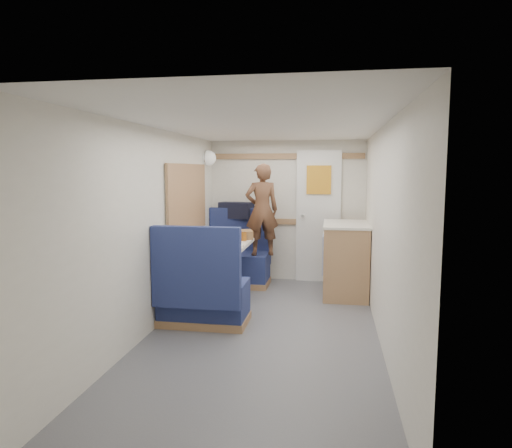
% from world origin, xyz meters
% --- Properties ---
extents(floor, '(4.50, 4.50, 0.00)m').
position_xyz_m(floor, '(0.00, 0.00, 0.00)').
color(floor, '#515156').
rests_on(floor, ground).
extents(ceiling, '(4.50, 4.50, 0.00)m').
position_xyz_m(ceiling, '(0.00, 0.00, 2.00)').
color(ceiling, silver).
rests_on(ceiling, wall_back).
extents(wall_back, '(2.20, 0.02, 2.00)m').
position_xyz_m(wall_back, '(0.00, 2.25, 1.00)').
color(wall_back, silver).
rests_on(wall_back, floor).
extents(wall_left, '(0.02, 4.50, 2.00)m').
position_xyz_m(wall_left, '(-1.10, 0.00, 1.00)').
color(wall_left, silver).
rests_on(wall_left, floor).
extents(wall_right, '(0.02, 4.50, 2.00)m').
position_xyz_m(wall_right, '(1.10, 0.00, 1.00)').
color(wall_right, silver).
rests_on(wall_right, floor).
extents(oak_trim_low, '(2.15, 0.02, 0.08)m').
position_xyz_m(oak_trim_low, '(0.00, 2.23, 0.85)').
color(oak_trim_low, '#8C633F').
rests_on(oak_trim_low, wall_back).
extents(oak_trim_high, '(2.15, 0.02, 0.08)m').
position_xyz_m(oak_trim_high, '(0.00, 2.23, 1.78)').
color(oak_trim_high, '#8C633F').
rests_on(oak_trim_high, wall_back).
extents(side_window, '(0.04, 1.30, 0.72)m').
position_xyz_m(side_window, '(-1.08, 1.00, 1.25)').
color(side_window, '#99A38A').
rests_on(side_window, wall_left).
extents(rear_door, '(0.62, 0.12, 1.86)m').
position_xyz_m(rear_door, '(0.45, 2.22, 0.97)').
color(rear_door, white).
rests_on(rear_door, wall_back).
extents(dinette_table, '(0.62, 0.92, 0.72)m').
position_xyz_m(dinette_table, '(-0.65, 1.00, 0.57)').
color(dinette_table, white).
rests_on(dinette_table, floor).
extents(bench_far, '(0.90, 0.59, 1.05)m').
position_xyz_m(bench_far, '(-0.65, 1.86, 0.30)').
color(bench_far, '#17234B').
rests_on(bench_far, floor).
extents(bench_near, '(0.90, 0.59, 1.05)m').
position_xyz_m(bench_near, '(-0.65, 0.14, 0.30)').
color(bench_near, '#17234B').
rests_on(bench_near, floor).
extents(ledge, '(0.90, 0.14, 0.04)m').
position_xyz_m(ledge, '(-0.65, 2.12, 0.88)').
color(ledge, '#8C633F').
rests_on(ledge, bench_far).
extents(dome_light, '(0.20, 0.20, 0.20)m').
position_xyz_m(dome_light, '(-1.04, 1.85, 1.75)').
color(dome_light, white).
rests_on(dome_light, wall_left).
extents(galley_counter, '(0.57, 0.92, 0.92)m').
position_xyz_m(galley_counter, '(0.82, 1.55, 0.47)').
color(galley_counter, '#8C633F').
rests_on(galley_counter, floor).
extents(person, '(0.52, 0.42, 1.22)m').
position_xyz_m(person, '(-0.28, 1.71, 1.06)').
color(person, brown).
rests_on(person, bench_far).
extents(duffel_bag, '(0.51, 0.33, 0.23)m').
position_xyz_m(duffel_bag, '(-0.71, 2.12, 1.01)').
color(duffel_bag, black).
rests_on(duffel_bag, ledge).
extents(tray, '(0.33, 0.37, 0.02)m').
position_xyz_m(tray, '(-0.55, 0.84, 0.73)').
color(tray, white).
rests_on(tray, dinette_table).
extents(orange_fruit, '(0.07, 0.07, 0.07)m').
position_xyz_m(orange_fruit, '(-0.52, 0.70, 0.77)').
color(orange_fruit, orange).
rests_on(orange_fruit, tray).
extents(cheese_block, '(0.11, 0.07, 0.04)m').
position_xyz_m(cheese_block, '(-0.55, 0.91, 0.76)').
color(cheese_block, '#F3DD8C').
rests_on(cheese_block, tray).
extents(wine_glass, '(0.08, 0.08, 0.17)m').
position_xyz_m(wine_glass, '(-0.78, 0.86, 0.84)').
color(wine_glass, white).
rests_on(wine_glass, dinette_table).
extents(tumbler_left, '(0.07, 0.07, 0.11)m').
position_xyz_m(tumbler_left, '(-0.86, 0.77, 0.78)').
color(tumbler_left, white).
rests_on(tumbler_left, dinette_table).
extents(tumbler_right, '(0.07, 0.07, 0.11)m').
position_xyz_m(tumbler_right, '(-0.69, 1.13, 0.77)').
color(tumbler_right, white).
rests_on(tumbler_right, dinette_table).
extents(beer_glass, '(0.07, 0.07, 0.11)m').
position_xyz_m(beer_glass, '(-0.43, 1.19, 0.77)').
color(beer_glass, '#914D15').
rests_on(beer_glass, dinette_table).
extents(pepper_grinder, '(0.03, 0.03, 0.09)m').
position_xyz_m(pepper_grinder, '(-0.61, 1.19, 0.76)').
color(pepper_grinder, black).
rests_on(pepper_grinder, dinette_table).
extents(bread_loaf, '(0.21, 0.29, 0.11)m').
position_xyz_m(bread_loaf, '(-0.43, 1.38, 0.77)').
color(bread_loaf, olive).
rests_on(bread_loaf, dinette_table).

